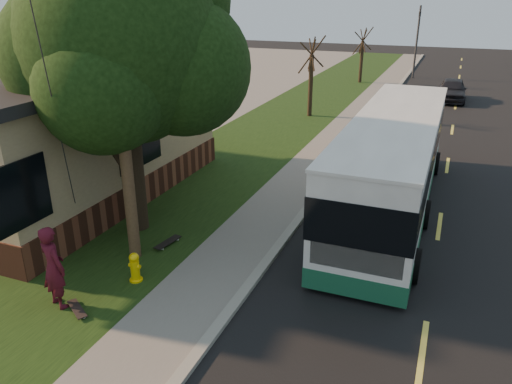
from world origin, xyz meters
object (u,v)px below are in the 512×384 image
Objects in this scene: leafy_tree at (126,47)px; dumpster at (133,153)px; bare_tree_far at (362,56)px; traffic_signal at (417,37)px; utility_pole at (117,80)px; skateboard_spare at (77,309)px; skateboarder at (53,267)px; transit_bus at (393,162)px; fire_hydrant at (135,267)px; skateboard_main at (168,242)px; distant_car at (452,90)px; bare_tree_near at (311,78)px.

dumpster is at bearing 127.11° from leafy_tree.
bare_tree_far is 0.73× the size of traffic_signal.
skateboard_spare is (0.24, -2.52, -4.50)m from utility_pole.
skateboard_spare is at bearing -166.77° from skateboarder.
bare_tree_far reaches higher than transit_bus.
skateboarder is at bearing -123.92° from fire_hydrant.
leafy_tree reaches higher than dumpster.
utility_pole is 4.38m from skateboarder.
traffic_signal is at bearing 84.27° from skateboard_spare.
utility_pole reaches higher than bare_tree_far.
bare_tree_far is (-0.40, 30.00, 1.57)m from fire_hydrant.
traffic_signal is 28.31m from dumpster.
leafy_tree reaches higher than skateboard_spare.
bare_tree_far reaches higher than fire_hydrant.
bare_tree_far is at bearing 90.30° from skateboard_main.
bare_tree_near is at bearing -134.43° from distant_car.
bare_tree_far is 4.27× the size of skateboard_main.
utility_pole is 1.94m from leafy_tree.
bare_tree_far reaches higher than distant_car.
leafy_tree reaches higher than skateboarder.
utility_pole reaches higher than fire_hydrant.
utility_pole is 8.24m from dumpster.
transit_bus is at bearing 53.11° from fire_hydrant.
transit_bus is (5.39, -23.35, -0.38)m from bare_tree_far.
skateboard_main is (0.45, 0.87, -4.50)m from utility_pole.
transit_bus is at bearing -1.68° from dumpster.
dumpster is (-7.91, -27.07, -2.50)m from traffic_signal.
traffic_signal is 1.34× the size of distant_car.
fire_hydrant is 8.39m from transit_bus.
skateboarder is 28.02m from distant_car.
bare_tree_far is 28.20m from skateboard_main.
transit_bus reaches higher than dumpster.
transit_bus is (5.89, -11.35, -0.53)m from bare_tree_near.
transit_bus is 9.85m from dumpster.
dumpster reaches higher than skateboard_spare.
distant_car is at bearing 74.64° from skateboard_main.
dumpster is 0.35× the size of distant_car.
fire_hydrant is 0.09× the size of leafy_tree.
skateboarder reaches higher than fire_hydrant.
bare_tree_near is 0.78× the size of traffic_signal.
skateboarder is at bearing -102.51° from skateboard_main.
leafy_tree is 5.26m from skateboard_main.
distant_car is at bearing -33.48° from bare_tree_far.
skateboard_main is at bearing -48.00° from dumpster.
dumpster is (-3.24, 4.28, -4.51)m from leafy_tree.
leafy_tree is 4.08× the size of skateboarder.
leafy_tree is at bearing 120.67° from fire_hydrant.
skateboarder reaches higher than skateboard_spare.
leafy_tree is 1.94× the size of bare_tree_far.
traffic_signal is at bearing -77.56° from skateboarder.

